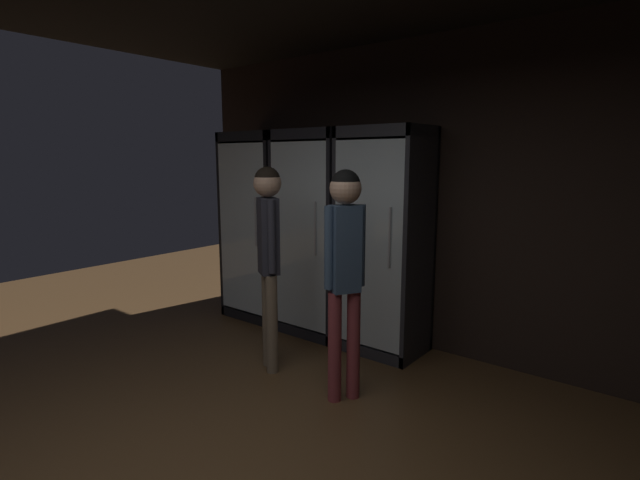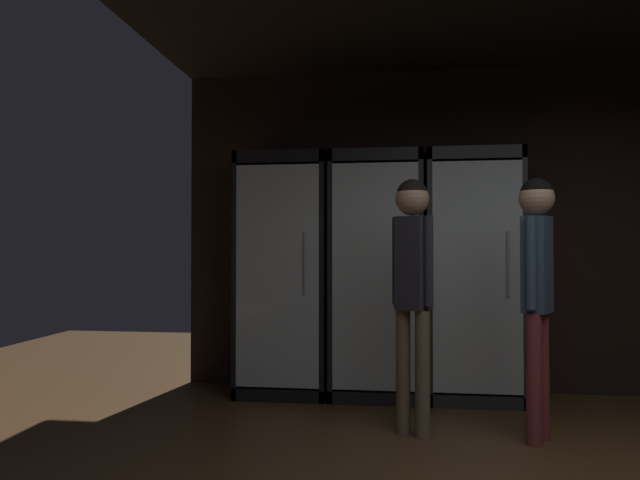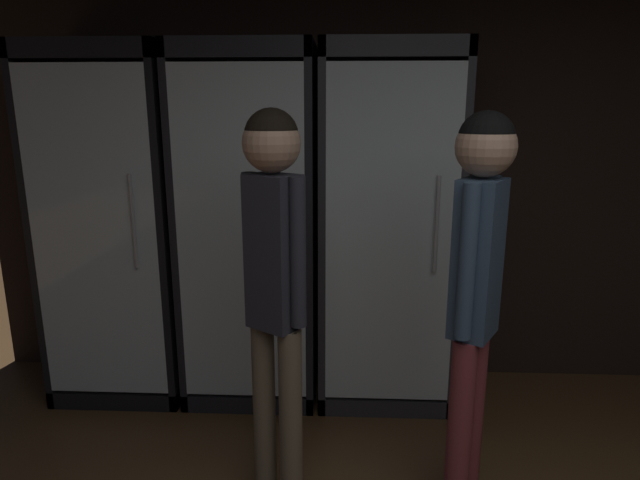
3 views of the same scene
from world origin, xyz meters
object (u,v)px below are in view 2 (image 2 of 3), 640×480
cooler_far_left (284,277)px  shopper_far (537,272)px  cooler_center (472,278)px  shopper_near (412,270)px  cooler_left (376,277)px

cooler_far_left → shopper_far: size_ratio=1.21×
cooler_center → shopper_near: cooler_center is taller
shopper_near → cooler_center: bearing=62.3°
cooler_far_left → shopper_near: size_ratio=1.20×
cooler_left → cooler_center: same height
cooler_far_left → cooler_center: (1.56, -0.00, -0.00)m
cooler_center → shopper_near: 1.12m
shopper_near → shopper_far: 0.79m
shopper_far → cooler_center: bearing=104.7°
cooler_center → shopper_far: cooler_center is taller
shopper_near → shopper_far: (0.78, -0.04, -0.01)m
shopper_far → cooler_left: bearing=135.8°
cooler_far_left → cooler_left: size_ratio=1.00×
cooler_left → shopper_near: size_ratio=1.20×
shopper_near → cooler_left: bearing=105.0°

